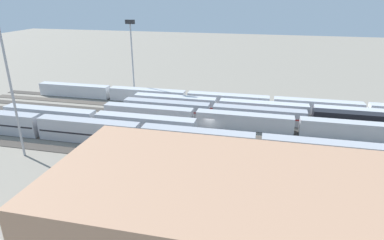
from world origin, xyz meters
The scene contains 17 objects.
ground_plane centered at (0.00, 0.00, 0.00)m, with size 400.00×400.00×0.00m, color gray.
track_bed_0 centered at (0.00, -17.50, 0.06)m, with size 140.00×2.80×0.12m, color #3D3833.
track_bed_1 centered at (0.00, -12.50, 0.06)m, with size 140.00×2.80×0.12m, color #4C443D.
track_bed_2 centered at (0.00, -7.50, 0.06)m, with size 140.00×2.80×0.12m, color #3D3833.
track_bed_3 centered at (0.00, -2.50, 0.06)m, with size 140.00×2.80×0.12m, color #3D3833.
track_bed_4 centered at (0.00, 2.50, 0.06)m, with size 140.00×2.80×0.12m, color #4C443D.
track_bed_5 centered at (0.00, 7.50, 0.06)m, with size 140.00×2.80×0.12m, color #4C443D.
track_bed_6 centered at (0.00, 12.50, 0.06)m, with size 140.00×2.80×0.12m, color #3D3833.
track_bed_7 centered at (0.00, 17.50, 0.06)m, with size 140.00×2.80×0.12m, color #3D3833.
train_on_track_3 centered at (-8.16, -2.50, 2.02)m, with size 71.40×3.00×3.80m.
train_on_track_1 centered at (-12.34, -12.50, 2.00)m, with size 71.40×3.06×3.80m.
train_on_track_6 centered at (12.19, 12.50, 2.59)m, with size 95.60×3.06×5.00m.
train_on_track_2 centered at (-9.20, -7.50, 2.10)m, with size 66.40×3.06×4.40m.
train_on_track_5 centered at (25.21, 7.50, 2.59)m, with size 47.20×3.06×5.00m.
train_on_track_0 centered at (-2.34, -17.50, 2.02)m, with size 119.80×3.00×3.80m.
light_mast_0 centered at (27.48, -21.19, 15.25)m, with size 2.80×0.70×23.41m.
light_mast_1 centered at (33.89, 21.37, 20.01)m, with size 2.80×0.70×32.16m.
Camera 1 is at (-12.55, 72.01, 30.77)m, focal length 30.94 mm.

